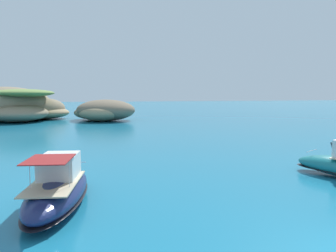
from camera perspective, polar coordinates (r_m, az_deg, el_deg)
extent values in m
ellipsoid|color=#84755B|center=(73.42, -26.45, 3.54)|extent=(23.34, 22.71, 6.68)
ellipsoid|color=#84755B|center=(68.07, -24.52, 2.03)|extent=(11.46, 13.28, 3.20)
ellipsoid|color=#84755B|center=(72.78, -20.63, 2.83)|extent=(11.25, 11.93, 4.32)
ellipsoid|color=#9E8966|center=(73.42, -21.18, 2.16)|extent=(12.08, 11.54, 2.60)
ellipsoid|color=olive|center=(68.91, -23.82, 5.28)|extent=(11.26, 10.24, 1.51)
ellipsoid|color=#9E8966|center=(64.85, -11.61, 2.37)|extent=(10.39, 11.98, 3.42)
ellipsoid|color=#756651|center=(65.37, -10.78, 2.73)|extent=(15.49, 15.17, 4.15)
ellipsoid|color=#84755B|center=(68.84, -12.30, 2.32)|extent=(11.81, 11.22, 2.87)
ellipsoid|color=navy|center=(17.00, -18.55, -10.73)|extent=(3.69, 8.29, 1.36)
ellipsoid|color=black|center=(17.09, -18.51, -11.72)|extent=(3.77, 8.46, 0.16)
cube|color=#C6B793|center=(16.29, -19.11, -9.37)|extent=(2.74, 4.68, 0.06)
cube|color=silver|center=(17.09, -18.36, -6.60)|extent=(2.03, 2.49, 1.12)
cube|color=#2D4756|center=(18.16, -17.54, -5.49)|extent=(1.58, 0.51, 0.60)
cylinder|color=silver|center=(19.78, -16.51, -6.09)|extent=(1.66, 0.31, 0.04)
cube|color=maroon|center=(15.25, -20.00, -5.48)|extent=(2.25, 2.68, 0.04)
cylinder|color=silver|center=(15.62, -22.92, -7.73)|extent=(0.03, 0.03, 1.28)
cylinder|color=silver|center=(15.19, -16.82, -7.90)|extent=(0.03, 0.03, 1.28)
cylinder|color=silver|center=(24.76, 23.73, -3.95)|extent=(1.51, 0.85, 0.04)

